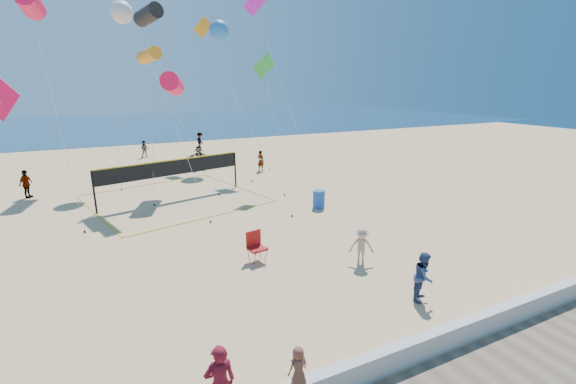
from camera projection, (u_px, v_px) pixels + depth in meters
name	position (u px, v px, depth m)	size (l,w,h in m)	color
ground	(284.00, 317.00, 11.11)	(120.00, 120.00, 0.00)	tan
ocean	(126.00, 124.00, 64.76)	(140.00, 50.00, 0.03)	navy
seawall	(343.00, 377.00, 8.43)	(32.00, 0.30, 0.60)	#BABAB5
woman	(220.00, 384.00, 7.51)	(0.63, 0.41, 1.72)	maroon
toddler	(298.00, 367.00, 7.69)	(0.43, 0.28, 0.89)	brown
bystander_a	(424.00, 276.00, 11.85)	(0.76, 0.59, 1.57)	navy
bystander_b	(361.00, 246.00, 14.28)	(0.91, 0.52, 1.41)	tan
far_person_0	(26.00, 184.00, 22.61)	(0.98, 0.41, 1.68)	gray
far_person_1	(199.00, 158.00, 30.36)	(1.71, 0.55, 1.85)	gray
far_person_2	(261.00, 161.00, 29.65)	(0.59, 0.39, 1.61)	gray
far_person_3	(145.00, 149.00, 35.27)	(0.75, 0.58, 1.54)	gray
far_person_4	(200.00, 141.00, 39.51)	(1.13, 0.65, 1.75)	gray
camp_chair	(255.00, 244.00, 14.54)	(0.72, 0.85, 1.29)	#A21312
trash_barrel	(319.00, 199.00, 20.87)	(0.64, 0.64, 0.97)	#1A49AB
volleyball_net	(172.00, 172.00, 22.22)	(10.53, 10.42, 2.33)	black
kite_0	(29.00, 2.00, 18.30)	(1.77, 6.04, 10.95)	#FE1148
kite_1	(148.00, 15.00, 22.18)	(1.90, 4.87, 10.95)	black
kite_2	(149.00, 56.00, 20.53)	(2.15, 6.24, 8.44)	orange
kite_3	(0.00, 107.00, 14.71)	(1.50, 6.83, 6.81)	#F2094B
kite_4	(265.00, 73.00, 23.37)	(2.11, 6.65, 8.39)	green
kite_5	(258.00, 14.00, 28.15)	(1.47, 9.45, 13.11)	#F820D9
kite_6	(122.00, 12.00, 24.97)	(4.77, 8.03, 11.72)	silver
kite_7	(219.00, 30.00, 30.60)	(1.87, 8.74, 11.42)	blue
kite_9	(207.00, 36.00, 31.34)	(3.89, 6.69, 11.82)	orange
kite_10	(173.00, 84.00, 23.08)	(6.30, 5.91, 7.23)	#FE1148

